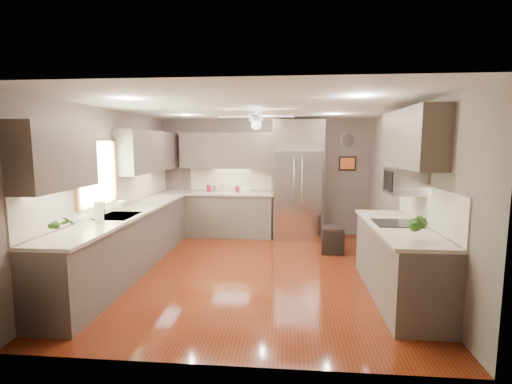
# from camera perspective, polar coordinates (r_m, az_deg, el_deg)

# --- Properties ---
(floor) EXTENTS (5.00, 5.00, 0.00)m
(floor) POSITION_cam_1_polar(r_m,az_deg,el_deg) (5.90, -0.20, -12.04)
(floor) COLOR #481A09
(floor) RESTS_ON ground
(ceiling) EXTENTS (5.00, 5.00, 0.00)m
(ceiling) POSITION_cam_1_polar(r_m,az_deg,el_deg) (5.59, -0.22, 12.92)
(ceiling) COLOR white
(ceiling) RESTS_ON ground
(wall_back) EXTENTS (4.50, 0.00, 4.50)m
(wall_back) POSITION_cam_1_polar(r_m,az_deg,el_deg) (8.08, 1.42, 2.35)
(wall_back) COLOR #63554B
(wall_back) RESTS_ON ground
(wall_front) EXTENTS (4.50, 0.00, 4.50)m
(wall_front) POSITION_cam_1_polar(r_m,az_deg,el_deg) (3.16, -4.39, -5.66)
(wall_front) COLOR #63554B
(wall_front) RESTS_ON ground
(wall_left) EXTENTS (0.00, 5.00, 5.00)m
(wall_left) POSITION_cam_1_polar(r_m,az_deg,el_deg) (6.23, -21.30, 0.32)
(wall_left) COLOR #63554B
(wall_left) RESTS_ON ground
(wall_right) EXTENTS (0.00, 5.00, 5.00)m
(wall_right) POSITION_cam_1_polar(r_m,az_deg,el_deg) (5.85, 22.32, -0.16)
(wall_right) COLOR #63554B
(wall_right) RESTS_ON ground
(canister_a) EXTENTS (0.10, 0.10, 0.15)m
(canister_a) POSITION_cam_1_polar(r_m,az_deg,el_deg) (7.97, -7.25, 0.55)
(canister_a) COLOR maroon
(canister_a) RESTS_ON back_run
(canister_b) EXTENTS (0.10, 0.10, 0.13)m
(canister_b) POSITION_cam_1_polar(r_m,az_deg,el_deg) (7.97, -6.43, 0.50)
(canister_b) COLOR silver
(canister_b) RESTS_ON back_run
(canister_c) EXTENTS (0.13, 0.13, 0.19)m
(canister_c) POSITION_cam_1_polar(r_m,az_deg,el_deg) (7.90, -4.99, 0.60)
(canister_c) COLOR #C5B394
(canister_c) RESTS_ON back_run
(canister_d) EXTENTS (0.12, 0.12, 0.13)m
(canister_d) POSITION_cam_1_polar(r_m,az_deg,el_deg) (7.86, -2.90, 0.36)
(canister_d) COLOR maroon
(canister_d) RESTS_ON back_run
(soap_bottle) EXTENTS (0.10, 0.11, 0.21)m
(soap_bottle) POSITION_cam_1_polar(r_m,az_deg,el_deg) (6.07, -20.02, -1.73)
(soap_bottle) COLOR white
(soap_bottle) RESTS_ON left_run
(potted_plant_left) EXTENTS (0.19, 0.15, 0.32)m
(potted_plant_left) POSITION_cam_1_polar(r_m,az_deg,el_deg) (4.59, -27.61, -4.30)
(potted_plant_left) COLOR #2E621C
(potted_plant_left) RESTS_ON left_run
(potted_plant_right) EXTENTS (0.23, 0.21, 0.34)m
(potted_plant_right) POSITION_cam_1_polar(r_m,az_deg,el_deg) (4.33, 23.71, -4.60)
(potted_plant_right) COLOR #2E621C
(potted_plant_right) RESTS_ON right_run
(bowl) EXTENTS (0.22, 0.22, 0.05)m
(bowl) POSITION_cam_1_polar(r_m,az_deg,el_deg) (7.88, -1.50, 0.13)
(bowl) COLOR #C5B394
(bowl) RESTS_ON back_run
(left_run) EXTENTS (0.65, 4.70, 1.45)m
(left_run) POSITION_cam_1_polar(r_m,az_deg,el_deg) (6.37, -17.98, -6.38)
(left_run) COLOR brown
(left_run) RESTS_ON ground
(back_run) EXTENTS (1.85, 0.65, 1.45)m
(back_run) POSITION_cam_1_polar(r_m,az_deg,el_deg) (7.98, -3.95, -3.29)
(back_run) COLOR brown
(back_run) RESTS_ON ground
(uppers) EXTENTS (4.50, 4.70, 0.95)m
(uppers) POSITION_cam_1_polar(r_m,az_deg,el_deg) (6.37, -6.32, 6.54)
(uppers) COLOR brown
(uppers) RESTS_ON wall_left
(window) EXTENTS (0.05, 1.12, 0.92)m
(window) POSITION_cam_1_polar(r_m,az_deg,el_deg) (5.74, -23.37, 2.68)
(window) COLOR #BFF2B2
(window) RESTS_ON wall_left
(sink) EXTENTS (0.50, 0.70, 0.32)m
(sink) POSITION_cam_1_polar(r_m,az_deg,el_deg) (5.70, -20.48, -3.75)
(sink) COLOR silver
(sink) RESTS_ON left_run
(refrigerator) EXTENTS (1.06, 0.75, 2.45)m
(refrigerator) POSITION_cam_1_polar(r_m,az_deg,el_deg) (7.74, 6.44, 1.61)
(refrigerator) COLOR silver
(refrigerator) RESTS_ON ground
(right_run) EXTENTS (0.70, 2.20, 1.45)m
(right_run) POSITION_cam_1_polar(r_m,az_deg,el_deg) (5.16, 21.10, -9.75)
(right_run) COLOR brown
(right_run) RESTS_ON ground
(microwave) EXTENTS (0.43, 0.55, 0.34)m
(microwave) POSITION_cam_1_polar(r_m,az_deg,el_deg) (5.23, 21.87, 1.58)
(microwave) COLOR silver
(microwave) RESTS_ON wall_right
(ceiling_fan) EXTENTS (1.18, 1.18, 0.32)m
(ceiling_fan) POSITION_cam_1_polar(r_m,az_deg,el_deg) (5.87, 0.06, 11.01)
(ceiling_fan) COLOR white
(ceiling_fan) RESTS_ON ceiling
(recessed_lights) EXTENTS (2.84, 3.14, 0.01)m
(recessed_lights) POSITION_cam_1_polar(r_m,az_deg,el_deg) (5.99, -0.25, 12.50)
(recessed_lights) COLOR white
(recessed_lights) RESTS_ON ceiling
(wall_clock) EXTENTS (0.30, 0.03, 0.30)m
(wall_clock) POSITION_cam_1_polar(r_m,az_deg,el_deg) (8.12, 13.97, 7.81)
(wall_clock) COLOR white
(wall_clock) RESTS_ON wall_back
(framed_print) EXTENTS (0.36, 0.03, 0.30)m
(framed_print) POSITION_cam_1_polar(r_m,az_deg,el_deg) (8.12, 13.87, 4.28)
(framed_print) COLOR black
(framed_print) RESTS_ON wall_back
(stool) EXTENTS (0.42, 0.42, 0.47)m
(stool) POSITION_cam_1_polar(r_m,az_deg,el_deg) (6.91, 11.72, -7.20)
(stool) COLOR black
(stool) RESTS_ON ground
(paper_towel) EXTENTS (0.12, 0.12, 0.29)m
(paper_towel) POSITION_cam_1_polar(r_m,az_deg,el_deg) (5.25, -23.03, -2.87)
(paper_towel) COLOR white
(paper_towel) RESTS_ON left_run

